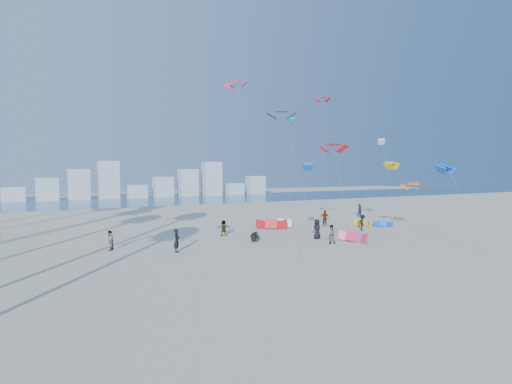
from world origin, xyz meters
name	(u,v)px	position (x,y,z in m)	size (l,w,h in m)	color
ground	(343,285)	(0.00, 0.00, 0.00)	(220.00, 220.00, 0.00)	beige
ocean	(111,202)	(0.00, 72.00, 0.01)	(220.00, 220.00, 0.00)	navy
kitesurfer_near	(177,241)	(-5.22, 14.01, 0.94)	(0.69, 0.45, 1.88)	black
kitesurfer_mid	(331,234)	(8.03, 11.37, 0.85)	(0.82, 0.64, 1.69)	gray
kitesurfers_far	(295,224)	(8.99, 18.57, 0.87)	(35.76, 13.34, 1.87)	black
grounded_kites	(307,228)	(10.26, 18.25, 0.47)	(19.10, 13.95, 1.09)	black
flying_kites	(330,129)	(16.55, 22.50, 11.41)	(31.42, 37.52, 18.53)	blue
distant_skyline	(96,185)	(-1.19, 82.00, 3.09)	(85.00, 3.00, 8.40)	#9EADBF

